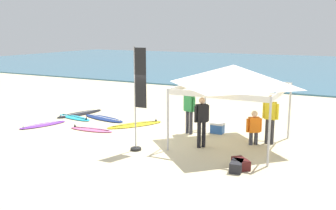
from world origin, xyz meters
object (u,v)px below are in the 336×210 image
surfboard_cyan (75,117)px  person_yellow (270,116)px  surfboard_purple (43,125)px  gear_bag_near_tent (237,166)px  gear_bag_by_pole (241,164)px  canopy_tent (233,75)px  cooler_box (217,128)px  person_green (189,108)px  person_orange (254,126)px  surfboard_yellow (135,125)px  surfboard_black (80,113)px  person_black (202,119)px  surfboard_pink (91,129)px  surfboard_navy (104,118)px  banner_flag (138,104)px

surfboard_cyan → person_yellow: size_ratio=1.23×
surfboard_purple → gear_bag_near_tent: size_ratio=3.44×
surfboard_cyan → gear_bag_by_pole: 8.86m
canopy_tent → cooler_box: bearing=129.2°
person_green → gear_bag_near_tent: bearing=-46.5°
surfboard_purple → cooler_box: size_ratio=4.13×
canopy_tent → person_orange: bearing=20.3°
gear_bag_near_tent → person_green: bearing=133.5°
person_orange → cooler_box: (-1.61, 0.84, -0.46)m
surfboard_yellow → gear_bag_by_pole: (5.33, -2.82, 0.10)m
canopy_tent → surfboard_cyan: size_ratio=1.60×
surfboard_black → person_black: 7.37m
surfboard_cyan → gear_bag_near_tent: size_ratio=3.52×
canopy_tent → surfboard_pink: size_ratio=1.76×
surfboard_navy → gear_bag_near_tent: size_ratio=4.07×
cooler_box → banner_flag: bearing=-115.9°
surfboard_pink → surfboard_yellow: bearing=52.1°
surfboard_black → gear_bag_near_tent: size_ratio=4.14×
person_yellow → gear_bag_near_tent: 3.13m
cooler_box → person_yellow: bearing=-13.2°
surfboard_navy → surfboard_black: size_ratio=0.98×
surfboard_cyan → surfboard_navy: bearing=20.3°
surfboard_purple → canopy_tent: bearing=8.1°
surfboard_pink → canopy_tent: bearing=8.1°
surfboard_yellow → surfboard_black: 3.48m
surfboard_purple → banner_flag: bearing=-10.8°
surfboard_cyan → person_yellow: (8.62, 0.08, 0.95)m
canopy_tent → person_orange: (0.71, 0.26, -1.73)m
person_yellow → gear_bag_near_tent: size_ratio=2.85×
gear_bag_near_tent → cooler_box: 3.95m
surfboard_cyan → surfboard_black: bearing=113.0°
surfboard_navy → gear_bag_by_pole: 7.83m
surfboard_yellow → surfboard_purple: bearing=-152.3°
surfboard_pink → surfboard_black: 3.08m
banner_flag → gear_bag_near_tent: 3.70m
surfboard_purple → gear_bag_by_pole: gear_bag_by_pole is taller
surfboard_purple → person_black: (6.95, 0.26, 0.95)m
person_orange → surfboard_purple: bearing=-170.8°
person_yellow → banner_flag: 4.57m
canopy_tent → surfboard_black: (-7.77, 1.28, -2.35)m
canopy_tent → surfboard_yellow: bearing=171.2°
surfboard_cyan → person_black: size_ratio=1.23×
surfboard_cyan → surfboard_purple: 1.66m
person_black → cooler_box: 2.10m
gear_bag_near_tent → person_yellow: bearing=85.6°
person_orange → person_green: bearing=173.9°
surfboard_purple → person_yellow: bearing=10.9°
surfboard_pink → gear_bag_by_pole: bearing=-12.0°
person_orange → canopy_tent: bearing=-159.7°
person_yellow → person_orange: (-0.46, -0.36, -0.33)m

